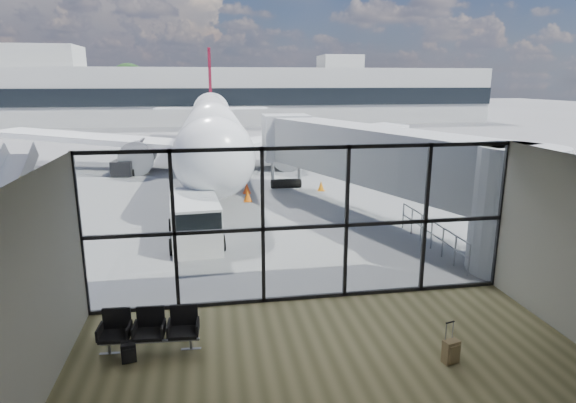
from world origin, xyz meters
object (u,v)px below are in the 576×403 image
object	(u,v)px
seating_row	(150,327)
airliner	(212,126)
suitcase	(451,351)
service_van	(195,220)
mobile_stairs	(12,195)
backpack	(129,353)
belt_loader	(127,165)

from	to	relation	value
seating_row	airliner	bearing A→B (deg)	89.38
seating_row	suitcase	bearing A→B (deg)	-10.98
service_van	seating_row	bearing A→B (deg)	-100.95
airliner	mobile_stairs	bearing A→B (deg)	-131.30
seating_row	airliner	xyz separation A→B (m)	(1.89, 26.40, 2.32)
seating_row	mobile_stairs	xyz separation A→B (m)	(-8.34, 14.94, 0.02)
backpack	airliner	bearing A→B (deg)	75.22
suitcase	service_van	distance (m)	11.13
seating_row	backpack	xyz separation A→B (m)	(-0.44, -0.49, -0.33)
suitcase	belt_loader	distance (m)	27.30
backpack	suitcase	distance (m)	7.28
airliner	service_van	distance (m)	18.81
suitcase	mobile_stairs	bearing A→B (deg)	117.48
suitcase	airliner	size ratio (longest dim) A/B	0.03
mobile_stairs	airliner	bearing A→B (deg)	50.23
backpack	belt_loader	world-z (taller)	belt_loader
airliner	belt_loader	distance (m)	7.01
seating_row	belt_loader	xyz separation A→B (m)	(-4.00, 23.37, 0.03)
service_van	belt_loader	bearing A→B (deg)	103.03
suitcase	airliner	distance (m)	28.66
airliner	service_van	world-z (taller)	airliner
backpack	belt_loader	xyz separation A→B (m)	(-3.56, 23.86, 0.36)
belt_loader	seating_row	bearing A→B (deg)	-72.32
belt_loader	mobile_stairs	world-z (taller)	mobile_stairs
mobile_stairs	service_van	bearing A→B (deg)	-36.02
suitcase	service_van	xyz separation A→B (m)	(-5.84, 9.45, 0.63)
airliner	belt_loader	bearing A→B (deg)	-152.31
seating_row	suitcase	distance (m)	6.96
airliner	service_van	bearing A→B (deg)	-92.58
backpack	mobile_stairs	distance (m)	17.34
seating_row	mobile_stairs	bearing A→B (deg)	122.67
backpack	suitcase	xyz separation A→B (m)	(7.17, -1.25, 0.06)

